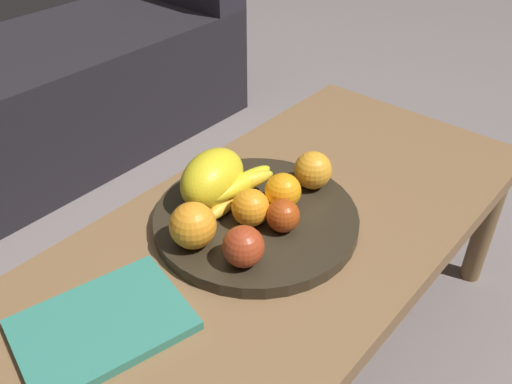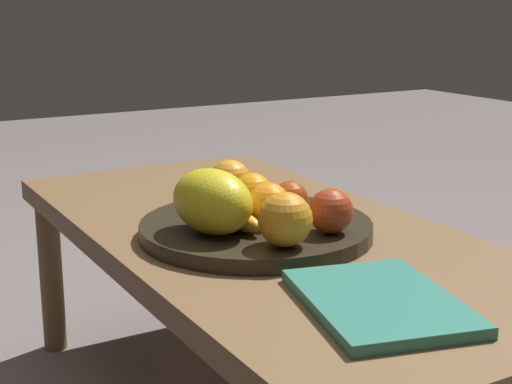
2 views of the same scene
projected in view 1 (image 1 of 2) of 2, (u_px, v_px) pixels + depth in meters
The scene contains 12 objects.
ground_plane at pixel (275, 355), 1.26m from camera, with size 8.00×8.00×0.00m, color slate.
coffee_table at pixel (279, 243), 1.05m from camera, with size 1.15×0.55×0.39m.
fruit_bowl at pixel (256, 219), 1.02m from camera, with size 0.38×0.38×0.03m, color #2E2619.
melon_large_front at pixel (212, 178), 1.02m from camera, with size 0.15×0.10×0.10m, color yellow.
orange_front at pixel (283, 191), 1.02m from camera, with size 0.07×0.07×0.07m, color orange.
orange_left at pixel (313, 170), 1.07m from camera, with size 0.08×0.08×0.08m, color orange.
orange_right at pixel (250, 208), 0.98m from camera, with size 0.07×0.07×0.07m, color orange.
orange_back at pixel (193, 225), 0.93m from camera, with size 0.08×0.08×0.08m, color orange.
apple_front at pixel (283, 216), 0.96m from camera, with size 0.06×0.06×0.06m, color #A93E12.
apple_left at pixel (243, 246), 0.89m from camera, with size 0.07×0.07×0.07m, color #A8391C.
banana_bunch at pixel (238, 190), 1.03m from camera, with size 0.17×0.15×0.06m.
magazine at pixel (102, 325), 0.83m from camera, with size 0.25×0.18×0.02m, color #33806E.
Camera 1 is at (-0.63, -0.48, 1.05)m, focal length 38.36 mm.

